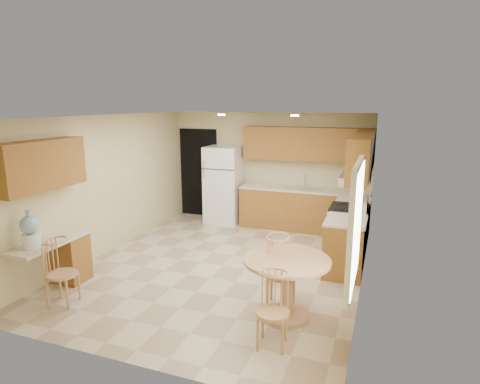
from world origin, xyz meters
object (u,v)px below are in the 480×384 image
(stove, at_px, (348,231))
(dining_table, at_px, (286,279))
(refrigerator, at_px, (224,185))
(chair_table_a, at_px, (280,268))
(chair_table_b, at_px, (271,307))
(chair_desk, at_px, (56,268))
(water_crock, at_px, (30,231))

(stove, bearing_deg, dining_table, -102.11)
(stove, bearing_deg, refrigerator, 157.01)
(dining_table, bearing_deg, chair_table_a, 130.00)
(refrigerator, height_order, dining_table, refrigerator)
(chair_table_a, xyz_separation_m, chair_table_b, (0.13, -0.89, -0.07))
(dining_table, height_order, chair_table_b, chair_table_b)
(refrigerator, distance_m, stove, 3.15)
(chair_desk, xyz_separation_m, water_crock, (-0.45, 0.06, 0.45))
(stove, height_order, chair_desk, stove)
(chair_table_a, distance_m, chair_desk, 2.97)
(refrigerator, bearing_deg, water_crock, -103.49)
(stove, relative_size, dining_table, 1.00)
(dining_table, bearing_deg, refrigerator, 122.67)
(chair_table_a, bearing_deg, water_crock, -80.44)
(chair_table_a, height_order, chair_desk, chair_table_a)
(stove, height_order, water_crock, water_crock)
(stove, distance_m, water_crock, 5.07)
(dining_table, xyz_separation_m, chair_desk, (-2.95, -0.77, 0.03))
(refrigerator, relative_size, water_crock, 3.33)
(chair_table_b, distance_m, water_crock, 3.43)
(stove, xyz_separation_m, chair_desk, (-3.47, -3.22, 0.09))
(water_crock, bearing_deg, chair_desk, -7.77)
(refrigerator, xyz_separation_m, water_crock, (-1.05, -4.38, 0.13))
(stove, relative_size, chair_desk, 1.20)
(refrigerator, distance_m, dining_table, 4.37)
(dining_table, bearing_deg, stove, 77.89)
(refrigerator, relative_size, chair_desk, 1.92)
(refrigerator, bearing_deg, chair_table_b, -61.89)
(refrigerator, xyz_separation_m, chair_table_a, (2.22, -3.51, -0.27))
(chair_desk, bearing_deg, refrigerator, 160.81)
(chair_table_a, bearing_deg, chair_table_b, 3.03)
(chair_table_a, relative_size, chair_table_b, 1.14)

